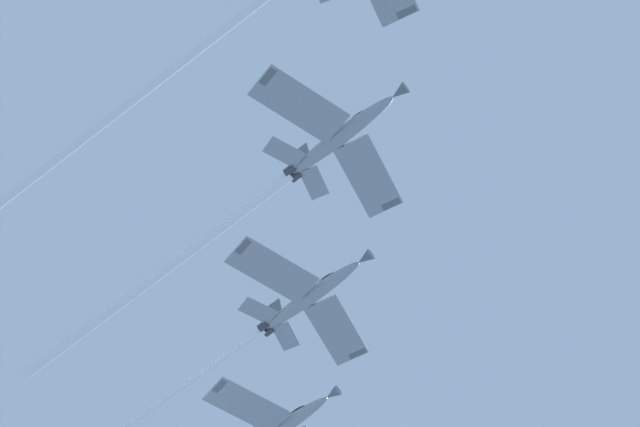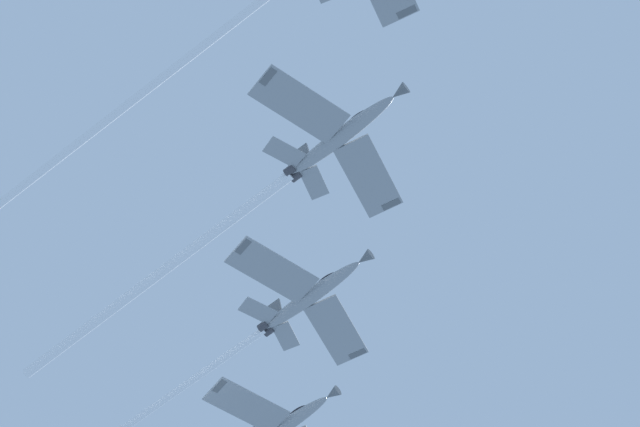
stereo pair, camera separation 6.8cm
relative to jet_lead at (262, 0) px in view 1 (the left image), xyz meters
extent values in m
cube|color=#595E60|center=(-10.43, -7.47, 1.61)|extent=(1.82, 0.78, 0.44)
cylinder|color=white|center=(17.02, -3.46, -3.23)|extent=(42.05, 9.28, 8.48)
ellipsoid|color=gray|center=(-0.50, -15.15, -1.88)|extent=(12.11, 4.07, 3.65)
cone|color=#595E60|center=(-6.93, -13.78, -0.59)|extent=(2.01, 1.55, 1.49)
ellipsoid|color=black|center=(-2.40, -14.74, -0.89)|extent=(3.07, 1.59, 1.42)
cube|color=gray|center=(-0.85, -20.49, -2.13)|extent=(3.88, 9.12, 0.89)
cube|color=#595E60|center=(-1.39, -24.57, -2.07)|extent=(1.81, 0.76, 0.47)
cube|color=gray|center=(1.35, -10.12, -2.13)|extent=(7.15, 9.65, 0.89)
cube|color=#595E60|center=(2.52, -6.18, -2.07)|extent=(1.92, 1.41, 0.47)
cube|color=gray|center=(3.83, -18.40, -2.85)|extent=(2.16, 3.77, 0.50)
cube|color=gray|center=(4.78, -13.94, -2.85)|extent=(3.36, 4.02, 0.50)
cube|color=#595E60|center=(4.37, -16.18, -1.43)|extent=(2.87, 0.78, 3.21)
cylinder|color=#38383D|center=(4.96, -16.77, -3.10)|extent=(1.28, 1.02, 0.98)
cylinder|color=#38383D|center=(5.14, -15.89, -3.10)|extent=(1.28, 1.02, 0.98)
cylinder|color=white|center=(21.54, -19.83, -6.42)|extent=(33.00, 7.97, 7.57)
ellipsoid|color=gray|center=(9.88, -30.33, -4.48)|extent=(12.12, 3.93, 3.62)
cone|color=#595E60|center=(3.43, -29.04, -3.20)|extent=(2.00, 1.53, 1.48)
ellipsoid|color=black|center=(7.97, -29.95, -3.49)|extent=(3.06, 1.55, 1.42)
cube|color=gray|center=(9.59, -35.68, -4.73)|extent=(3.99, 9.16, 0.88)
cube|color=#595E60|center=(9.09, -39.76, -4.67)|extent=(1.82, 0.78, 0.46)
cube|color=gray|center=(11.67, -25.29, -4.73)|extent=(7.08, 9.66, 0.88)
cube|color=#595E60|center=(12.79, -21.33, -4.67)|extent=(1.92, 1.40, 0.46)
cube|color=gray|center=(14.24, -33.53, -5.43)|extent=(2.20, 3.78, 0.50)
cube|color=gray|center=(15.14, -29.06, -5.43)|extent=(3.33, 4.02, 0.50)
cube|color=#595E60|center=(14.76, -31.31, -4.02)|extent=(2.87, 0.74, 3.21)
cylinder|color=#38383D|center=(15.35, -31.89, -5.68)|extent=(1.27, 1.01, 0.98)
cylinder|color=#38383D|center=(15.53, -31.01, -5.68)|extent=(1.27, 1.01, 0.98)
cylinder|color=white|center=(33.52, -35.07, -9.26)|extent=(36.05, 7.93, 7.83)
ellipsoid|color=gray|center=(20.58, -45.68, -5.93)|extent=(12.12, 3.99, 3.52)
cone|color=#595E60|center=(14.13, -44.36, -4.71)|extent=(2.00, 1.54, 1.47)
ellipsoid|color=black|center=(18.66, -45.29, -4.96)|extent=(3.06, 1.57, 1.39)
cube|color=gray|center=(22.40, -40.64, -6.17)|extent=(7.11, 9.66, 0.85)
cube|color=#595E60|center=(23.53, -36.69, -6.11)|extent=(1.92, 1.41, 0.44)
camera|label=1|loc=(-31.37, 54.33, -98.93)|focal=75.25mm
camera|label=2|loc=(-31.31, 54.36, -98.93)|focal=75.25mm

